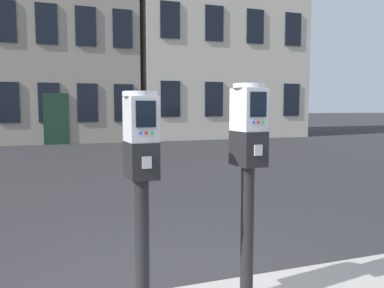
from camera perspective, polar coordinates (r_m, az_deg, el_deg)
parking_meter_near_kerb at (r=2.43m, az=-7.37°, el=-3.44°), size 0.23×0.26×1.50m
parking_meter_twin_adjacent at (r=2.68m, az=8.15°, el=-1.73°), size 0.23×0.26×1.56m
townhouse_brownstone at (r=20.66m, az=-18.09°, el=13.93°), size 6.06×6.82×9.40m
townhouse_grey_stucco at (r=22.14m, az=2.56°, el=14.92°), size 8.47×6.44×10.40m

